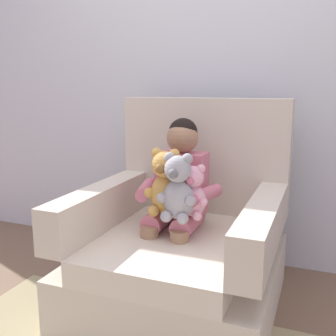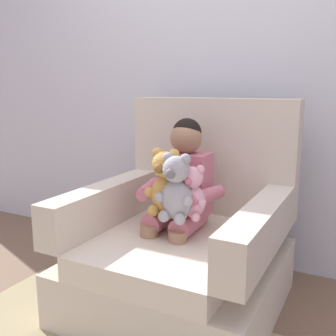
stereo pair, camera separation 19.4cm
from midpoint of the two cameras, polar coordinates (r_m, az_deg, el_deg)
The scene contains 7 objects.
ground_plane at distance 2.24m, azimuth 4.24°, elevation -19.21°, with size 8.00×8.00×0.00m, color brown.
back_wall at distance 2.64m, azimuth 11.35°, elevation 14.68°, with size 6.00×0.10×2.60m, color silver.
armchair at distance 2.15m, azimuth 5.05°, elevation -11.00°, with size 0.99×1.02×1.09m.
seated_child at distance 2.10m, azimuth 4.45°, elevation -3.05°, with size 0.45×0.39×0.82m.
plush_honey at distance 1.96m, azimuth 2.44°, elevation -2.39°, with size 0.20×0.16×0.34m.
plush_grey at distance 1.88m, azimuth 4.16°, elevation -3.14°, with size 0.20×0.16×0.33m.
plush_pink at distance 1.93m, azimuth 6.45°, elevation -3.71°, with size 0.16×0.13×0.27m.
Camera 2 is at (0.83, -1.74, 1.15)m, focal length 42.27 mm.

